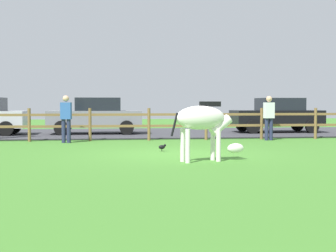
{
  "coord_description": "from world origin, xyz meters",
  "views": [
    {
      "loc": [
        -1.96,
        -13.26,
        1.37
      ],
      "look_at": [
        -0.13,
        0.72,
        0.73
      ],
      "focal_mm": 53.39,
      "sensor_mm": 36.0,
      "label": 1
    }
  ],
  "objects": [
    {
      "name": "ground_plane",
      "position": [
        0.0,
        0.0,
        0.0
      ],
      "size": [
        60.0,
        60.0,
        0.0
      ],
      "primitive_type": "plane",
      "color": "#3D7528"
    },
    {
      "name": "visitor_left_of_tree",
      "position": [
        -3.22,
        4.27,
        0.91
      ],
      "size": [
        0.39,
        0.27,
        1.64
      ],
      "color": "#232847",
      "rests_on": "ground_plane"
    },
    {
      "name": "zebra",
      "position": [
        0.39,
        -1.77,
        0.93
      ],
      "size": [
        1.89,
        0.81,
        1.41
      ],
      "color": "white",
      "rests_on": "ground_plane"
    },
    {
      "name": "paddock_fence",
      "position": [
        -0.28,
        5.0,
        0.69
      ],
      "size": [
        21.55,
        0.11,
        1.19
      ],
      "color": "brown",
      "rests_on": "ground_plane"
    },
    {
      "name": "parked_car_black",
      "position": [
        5.92,
        8.63,
        0.84
      ],
      "size": [
        4.0,
        1.88,
        1.56
      ],
      "color": "black",
      "rests_on": "parking_asphalt"
    },
    {
      "name": "parked_car_grey",
      "position": [
        -2.27,
        8.54,
        0.84
      ],
      "size": [
        4.03,
        1.94,
        1.56
      ],
      "color": "slate",
      "rests_on": "parking_asphalt"
    },
    {
      "name": "parking_asphalt",
      "position": [
        0.0,
        9.3,
        0.03
      ],
      "size": [
        28.0,
        7.4,
        0.05
      ],
      "primitive_type": "cube",
      "color": "#38383D",
      "rests_on": "ground_plane"
    },
    {
      "name": "crow_on_grass",
      "position": [
        -0.29,
        0.82,
        0.13
      ],
      "size": [
        0.21,
        0.1,
        0.2
      ],
      "color": "black",
      "rests_on": "ground_plane"
    },
    {
      "name": "visitor_right_of_tree",
      "position": [
        4.12,
        4.5,
        0.91
      ],
      "size": [
        0.39,
        0.27,
        1.64
      ],
      "color": "#232847",
      "rests_on": "ground_plane"
    }
  ]
}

